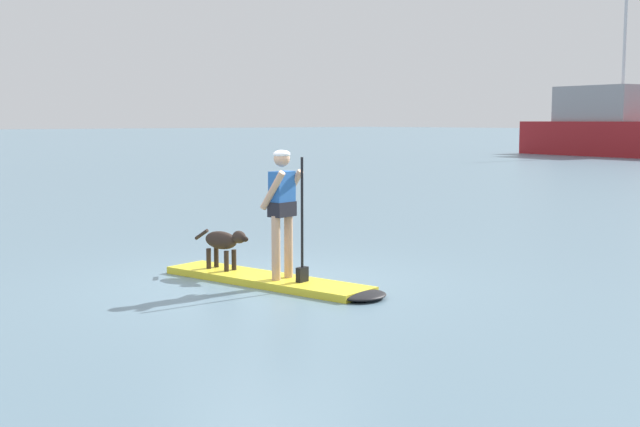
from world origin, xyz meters
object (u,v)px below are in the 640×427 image
(paddleboard, at_px, (278,282))
(person_paddler, at_px, (283,205))
(dog, at_px, (223,242))
(moored_boat_far_port, at_px, (609,129))

(paddleboard, bearing_deg, person_paddler, 10.42)
(person_paddler, bearing_deg, paddleboard, -169.58)
(paddleboard, distance_m, dog, 1.14)
(paddleboard, bearing_deg, dog, -169.58)
(dog, bearing_deg, paddleboard, 10.42)
(person_paddler, distance_m, moored_boat_far_port, 45.53)
(paddleboard, bearing_deg, moored_boat_far_port, 114.08)
(moored_boat_far_port, bearing_deg, person_paddler, -65.81)
(moored_boat_far_port, bearing_deg, dog, -67.20)
(person_paddler, distance_m, dog, 1.29)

